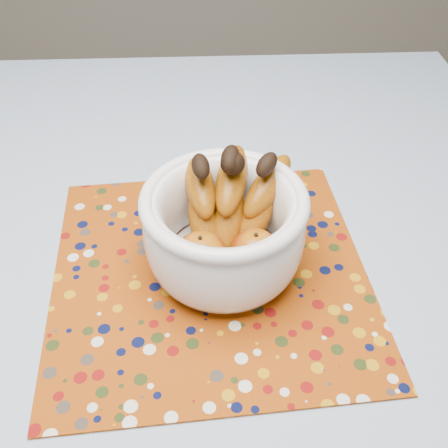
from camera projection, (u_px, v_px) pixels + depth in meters
name	position (u px, v px, depth m)	size (l,w,h in m)	color
table	(148.00, 301.00, 0.80)	(1.20, 1.20, 0.75)	brown
tablecloth	(143.00, 264.00, 0.75)	(1.32, 1.32, 0.01)	#6487A7
placemat	(210.00, 272.00, 0.73)	(0.43, 0.43, 0.00)	#873607
fruit_bowl	(228.00, 219.00, 0.69)	(0.24, 0.23, 0.18)	white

